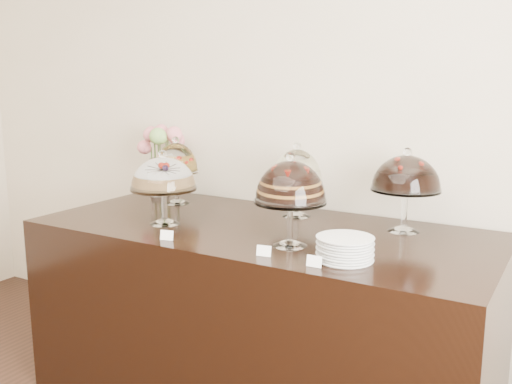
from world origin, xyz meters
The scene contains 12 objects.
wall_back centered at (0.00, 3.00, 1.50)m, with size 5.00×0.04×3.00m, color beige.
display_counter centered at (0.17, 2.45, 0.45)m, with size 2.20×1.00×0.90m, color black.
cake_stand_sugar_sponge centered at (-0.27, 2.26, 1.14)m, with size 0.32×0.32×0.37m.
cake_stand_choco_layer centered at (0.43, 2.24, 1.16)m, with size 0.31×0.31×0.40m.
cake_stand_cheesecake centered at (0.22, 2.73, 1.14)m, with size 0.27×0.27×0.39m.
cake_stand_dark_choco centered at (0.78, 2.72, 1.16)m, with size 0.32×0.32×0.39m.
cake_stand_fruit_tart centered at (-0.52, 2.67, 1.14)m, with size 0.25×0.25×0.38m.
flower_vase centered at (-0.74, 2.80, 1.17)m, with size 0.33×0.29×0.43m.
plate_stack centered at (0.71, 2.16, 0.95)m, with size 0.22×0.22×0.09m.
price_card_left centered at (-0.08, 2.04, 0.92)m, with size 0.06×0.01×0.04m, color white.
price_card_right centered at (0.64, 2.03, 0.92)m, with size 0.06×0.01×0.04m, color white.
price_card_extra centered at (0.41, 2.05, 0.92)m, with size 0.06×0.01×0.04m, color white.
Camera 1 is at (1.50, 0.14, 1.60)m, focal length 40.00 mm.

